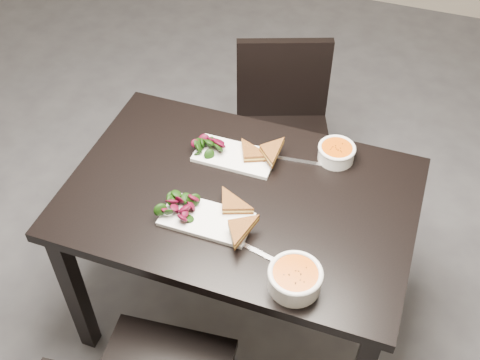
{
  "coord_description": "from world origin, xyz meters",
  "views": [
    {
      "loc": [
        0.83,
        -1.67,
        2.24
      ],
      "look_at": [
        0.37,
        -0.37,
        0.82
      ],
      "focal_mm": 44.12,
      "sensor_mm": 36.0,
      "label": 1
    }
  ],
  "objects": [
    {
      "name": "plate_near",
      "position": [
        0.31,
        -0.52,
        0.76
      ],
      "size": [
        0.3,
        0.15,
        0.01
      ],
      "primitive_type": "cube",
      "color": "white",
      "rests_on": "table"
    },
    {
      "name": "ground",
      "position": [
        0.0,
        0.0,
        0.0
      ],
      "size": [
        5.0,
        5.0,
        0.0
      ],
      "primitive_type": "plane",
      "color": "#47474C",
      "rests_on": "ground"
    },
    {
      "name": "cutlery_far",
      "position": [
        0.53,
        -0.14,
        0.75
      ],
      "size": [
        0.18,
        0.04,
        0.0
      ],
      "primitive_type": "cube",
      "rotation": [
        0.0,
        0.0,
        0.11
      ],
      "color": "silver",
      "rests_on": "table"
    },
    {
      "name": "salad_near",
      "position": [
        0.21,
        -0.52,
        0.79
      ],
      "size": [
        0.09,
        0.08,
        0.04
      ],
      "primitive_type": null,
      "color": "black",
      "rests_on": "plate_near"
    },
    {
      "name": "chair_far",
      "position": [
        0.33,
        0.35,
        0.48
      ],
      "size": [
        0.54,
        0.54,
        0.85
      ],
      "rotation": [
        0.0,
        0.0,
        0.36
      ],
      "color": "black",
      "rests_on": "ground"
    },
    {
      "name": "cutlery_near",
      "position": [
        0.51,
        -0.58,
        0.75
      ],
      "size": [
        0.18,
        0.06,
        0.0
      ],
      "primitive_type": "cube",
      "rotation": [
        0.0,
        0.0,
        -0.24
      ],
      "color": "silver",
      "rests_on": "table"
    },
    {
      "name": "sandwich_far",
      "position": [
        0.36,
        -0.22,
        0.79
      ],
      "size": [
        0.18,
        0.16,
        0.05
      ],
      "primitive_type": null,
      "rotation": [
        0.0,
        0.0,
        0.42
      ],
      "color": "brown",
      "rests_on": "plate_far"
    },
    {
      "name": "plate_far",
      "position": [
        0.29,
        -0.2,
        0.76
      ],
      "size": [
        0.29,
        0.15,
        0.01
      ],
      "primitive_type": "cube",
      "color": "white",
      "rests_on": "table"
    },
    {
      "name": "sandwich_near",
      "position": [
        0.37,
        -0.5,
        0.79
      ],
      "size": [
        0.18,
        0.16,
        0.05
      ],
      "primitive_type": null,
      "rotation": [
        0.0,
        0.0,
        0.36
      ],
      "color": "brown",
      "rests_on": "plate_near"
    },
    {
      "name": "soup_bowl_far",
      "position": [
        0.64,
        -0.08,
        0.78
      ],
      "size": [
        0.14,
        0.14,
        0.06
      ],
      "color": "white",
      "rests_on": "table"
    },
    {
      "name": "salad_far",
      "position": [
        0.19,
        -0.2,
        0.78
      ],
      "size": [
        0.09,
        0.08,
        0.04
      ],
      "primitive_type": null,
      "color": "black",
      "rests_on": "plate_far"
    },
    {
      "name": "table",
      "position": [
        0.37,
        -0.37,
        0.65
      ],
      "size": [
        1.2,
        0.8,
        0.75
      ],
      "color": "black",
      "rests_on": "ground"
    },
    {
      "name": "soup_bowl_near",
      "position": [
        0.65,
        -0.67,
        0.79
      ],
      "size": [
        0.17,
        0.17,
        0.07
      ],
      "color": "white",
      "rests_on": "table"
    }
  ]
}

